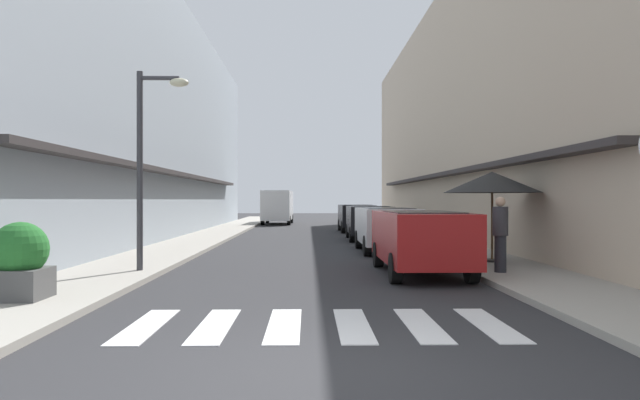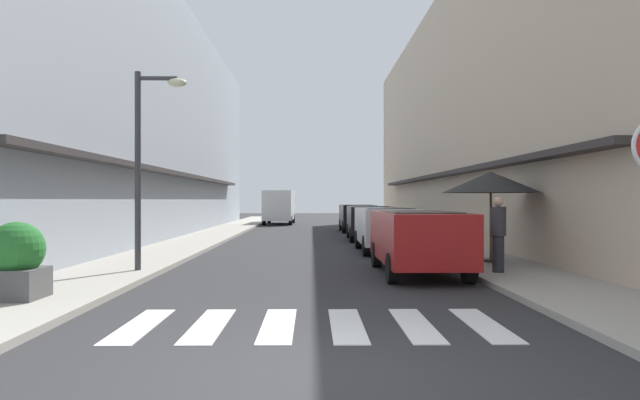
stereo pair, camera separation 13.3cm
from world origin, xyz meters
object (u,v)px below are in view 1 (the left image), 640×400
(parked_car_near, at_px, (420,235))
(planter_corner, at_px, (20,260))
(parked_car_mid, at_px, (387,224))
(parked_car_distant, at_px, (356,215))
(street_lamp, at_px, (149,146))
(pedestrian_walking_near, at_px, (500,232))
(parked_car_far, at_px, (369,219))
(cafe_umbrella, at_px, (492,183))
(delivery_van, at_px, (278,204))

(parked_car_near, height_order, planter_corner, parked_car_near)
(parked_car_mid, height_order, parked_car_distant, same)
(parked_car_mid, relative_size, parked_car_distant, 1.08)
(street_lamp, height_order, pedestrian_walking_near, street_lamp)
(parked_car_near, relative_size, parked_car_far, 1.03)
(cafe_umbrella, bearing_deg, parked_car_near, -143.61)
(planter_corner, relative_size, pedestrian_walking_near, 0.75)
(street_lamp, bearing_deg, cafe_umbrella, 10.84)
(cafe_umbrella, bearing_deg, planter_corner, -150.38)
(pedestrian_walking_near, bearing_deg, planter_corner, 145.96)
(delivery_van, xyz_separation_m, cafe_umbrella, (6.97, -25.65, 0.78))
(parked_car_far, height_order, planter_corner, parked_car_far)
(parked_car_far, bearing_deg, planter_corner, -116.01)
(parked_car_far, bearing_deg, delivery_van, 106.47)
(parked_car_mid, distance_m, parked_car_far, 5.51)
(parked_car_distant, height_order, cafe_umbrella, cafe_umbrella)
(parked_car_mid, relative_size, planter_corner, 3.41)
(parked_car_distant, xyz_separation_m, delivery_van, (-4.76, 9.75, 0.49))
(parked_car_mid, height_order, planter_corner, parked_car_mid)
(parked_car_near, bearing_deg, parked_car_mid, 90.00)
(parked_car_mid, xyz_separation_m, cafe_umbrella, (2.21, -4.04, 1.26))
(pedestrian_walking_near, bearing_deg, parked_car_distant, 41.47)
(cafe_umbrella, bearing_deg, parked_car_mid, 118.70)
(street_lamp, relative_size, planter_corner, 3.62)
(parked_car_far, relative_size, delivery_van, 0.79)
(parked_car_near, height_order, pedestrian_walking_near, pedestrian_walking_near)
(delivery_van, bearing_deg, parked_car_near, -80.10)
(parked_car_far, relative_size, street_lamp, 0.94)
(delivery_van, distance_m, pedestrian_walking_near, 28.55)
(cafe_umbrella, xyz_separation_m, pedestrian_walking_near, (-0.52, -2.16, -1.18))
(parked_car_near, distance_m, pedestrian_walking_near, 1.78)
(parked_car_near, relative_size, parked_car_distant, 1.11)
(parked_car_far, distance_m, planter_corner, 16.64)
(parked_car_near, distance_m, delivery_van, 27.69)
(parked_car_mid, height_order, parked_car_far, same)
(parked_car_mid, bearing_deg, cafe_umbrella, -61.30)
(parked_car_far, bearing_deg, cafe_umbrella, -76.97)
(parked_car_near, distance_m, parked_car_mid, 5.66)
(parked_car_mid, distance_m, delivery_van, 22.13)
(parked_car_distant, bearing_deg, parked_car_far, -90.00)
(delivery_van, bearing_deg, parked_car_mid, -77.58)
(parked_car_near, xyz_separation_m, parked_car_far, (-0.00, 11.17, -0.00))
(parked_car_mid, xyz_separation_m, pedestrian_walking_near, (1.69, -6.20, 0.08))
(parked_car_distant, distance_m, street_lamp, 18.71)
(parked_car_far, xyz_separation_m, parked_car_distant, (0.00, 6.35, -0.00))
(street_lamp, relative_size, pedestrian_walking_near, 2.71)
(street_lamp, distance_m, pedestrian_walking_near, 8.20)
(parked_car_far, bearing_deg, pedestrian_walking_near, -81.78)
(pedestrian_walking_near, bearing_deg, parked_car_far, 44.34)
(parked_car_mid, bearing_deg, delivery_van, 102.42)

